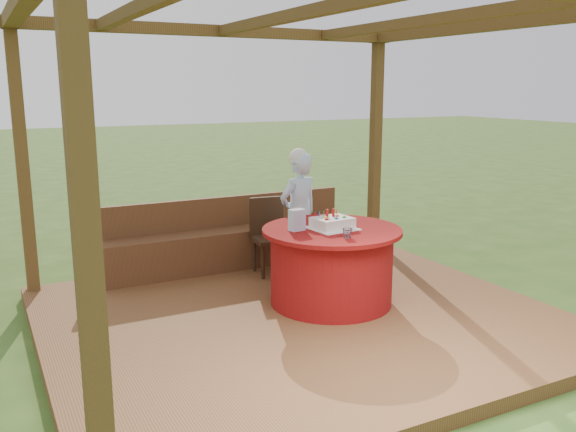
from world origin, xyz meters
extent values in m
plane|color=#33541C|center=(0.00, 0.00, 0.00)|extent=(60.00, 60.00, 0.00)
cube|color=brown|center=(0.00, 0.00, 0.06)|extent=(4.50, 4.00, 0.12)
cube|color=brown|center=(-2.13, -1.88, 1.42)|extent=(0.12, 0.12, 2.60)
cube|color=brown|center=(-2.13, 1.88, 1.42)|extent=(0.12, 0.12, 2.60)
cube|color=brown|center=(2.13, 1.88, 1.42)|extent=(0.12, 0.12, 2.60)
cube|color=brown|center=(0.00, 1.88, 2.78)|extent=(4.50, 0.14, 0.12)
cube|color=brown|center=(2.13, 0.00, 2.78)|extent=(0.14, 4.00, 0.12)
cube|color=brown|center=(-1.30, 0.00, 2.78)|extent=(0.10, 3.70, 0.10)
cube|color=brown|center=(0.00, 0.00, 2.78)|extent=(0.10, 3.70, 0.10)
cube|color=brown|center=(1.30, 0.00, 2.78)|extent=(0.10, 3.70, 0.10)
cube|color=brown|center=(0.00, 1.70, 0.34)|extent=(3.00, 0.42, 0.45)
cube|color=brown|center=(0.00, 1.88, 0.75)|extent=(3.00, 0.06, 0.35)
cylinder|color=maroon|center=(0.41, 0.13, 0.47)|extent=(1.17, 1.17, 0.70)
cylinder|color=maroon|center=(0.41, 0.13, 0.84)|extent=(1.33, 1.33, 0.04)
cube|color=#331E10|center=(0.31, 1.24, 0.51)|extent=(0.44, 0.44, 0.05)
cylinder|color=#331E10|center=(0.13, 1.10, 0.32)|extent=(0.04, 0.04, 0.39)
cylinder|color=#331E10|center=(0.45, 1.07, 0.32)|extent=(0.04, 0.04, 0.39)
cylinder|color=#331E10|center=(0.17, 1.42, 0.32)|extent=(0.04, 0.04, 0.39)
cylinder|color=#331E10|center=(0.48, 1.38, 0.32)|extent=(0.04, 0.04, 0.39)
cube|color=#331E10|center=(0.33, 1.42, 0.74)|extent=(0.40, 0.09, 0.45)
imported|color=#9FC6ED|center=(0.56, 1.08, 0.80)|extent=(0.56, 0.43, 1.37)
sphere|color=white|center=(0.56, 1.08, 1.43)|extent=(0.21, 0.21, 0.21)
cube|color=white|center=(0.41, 0.13, 0.86)|extent=(0.44, 0.44, 0.01)
cube|color=white|center=(0.41, 0.13, 0.92)|extent=(0.38, 0.31, 0.10)
cylinder|color=red|center=(0.37, 0.17, 1.01)|extent=(0.03, 0.03, 0.08)
cylinder|color=red|center=(0.44, 0.17, 1.01)|extent=(0.03, 0.03, 0.08)
sphere|color=red|center=(0.31, 0.07, 0.98)|extent=(0.04, 0.04, 0.04)
sphere|color=blue|center=(0.41, 0.06, 0.98)|extent=(0.04, 0.04, 0.04)
sphere|color=green|center=(0.51, 0.08, 0.98)|extent=(0.04, 0.04, 0.04)
sphere|color=yellow|center=(0.35, 0.15, 0.98)|extent=(0.04, 0.04, 0.04)
sphere|color=orange|center=(0.48, 0.16, 0.98)|extent=(0.04, 0.04, 0.04)
cube|color=#E493CF|center=(0.07, 0.21, 0.96)|extent=(0.15, 0.11, 0.20)
imported|color=white|center=(0.34, -0.24, 0.90)|extent=(0.11, 0.11, 0.08)
camera|label=1|loc=(-2.55, -4.68, 2.19)|focal=38.00mm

